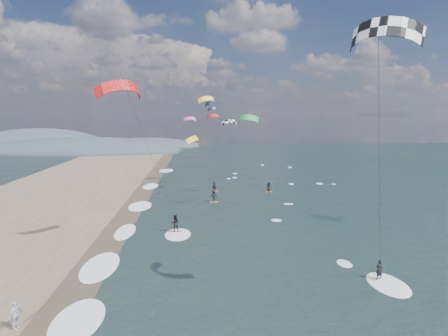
{
  "coord_description": "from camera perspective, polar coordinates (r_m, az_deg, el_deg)",
  "views": [
    {
      "loc": [
        -3.68,
        -23.15,
        12.01
      ],
      "look_at": [
        -1.0,
        12.0,
        7.0
      ],
      "focal_mm": 30.0,
      "sensor_mm": 36.0,
      "label": 1
    }
  ],
  "objects": [
    {
      "name": "far_kitesurfers",
      "position": [
        55.21,
        0.93,
        -3.6
      ],
      "size": [
        10.14,
        8.27,
        1.71
      ],
      "color": "orange",
      "rests_on": "ground"
    },
    {
      "name": "coastal_hills",
      "position": [
        137.85,
        -21.73,
        2.52
      ],
      "size": [
        80.0,
        41.0,
        15.0
      ],
      "color": "#3D4756",
      "rests_on": "ground"
    },
    {
      "name": "bg_kite_field",
      "position": [
        82.07,
        -1.59,
        8.25
      ],
      "size": [
        12.43,
        63.76,
        7.53
      ],
      "color": "yellow",
      "rests_on": "ground"
    },
    {
      "name": "kitesurfer_near_a",
      "position": [
        22.79,
        22.79,
        9.35
      ],
      "size": [
        7.51,
        9.17,
        17.32
      ],
      "color": "orange",
      "rests_on": "ground"
    },
    {
      "name": "shoreline_surf",
      "position": [
        40.39,
        -14.51,
        -9.48
      ],
      "size": [
        2.4,
        79.4,
        0.11
      ],
      "color": "white",
      "rests_on": "ground"
    },
    {
      "name": "wet_sand_strip",
      "position": [
        36.22,
        -17.75,
        -11.67
      ],
      "size": [
        3.0,
        240.0,
        0.0
      ],
      "primitive_type": "cube",
      "color": "#382D23",
      "rests_on": "ground"
    },
    {
      "name": "ground",
      "position": [
        26.34,
        4.4,
        -19.07
      ],
      "size": [
        260.0,
        260.0,
        0.0
      ],
      "primitive_type": "plane",
      "color": "black",
      "rests_on": "ground"
    },
    {
      "name": "beach_walker",
      "position": [
        25.49,
        -29.24,
        -19.02
      ],
      "size": [
        0.73,
        1.05,
        1.65
      ],
      "primitive_type": "imported",
      "rotation": [
        0.0,
        0.0,
        1.2
      ],
      "color": "silver",
      "rests_on": "ground"
    },
    {
      "name": "kitesurfer_near_b",
      "position": [
        33.69,
        -12.21,
        4.77
      ],
      "size": [
        7.15,
        9.18,
        15.35
      ],
      "color": "orange",
      "rests_on": "ground"
    }
  ]
}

